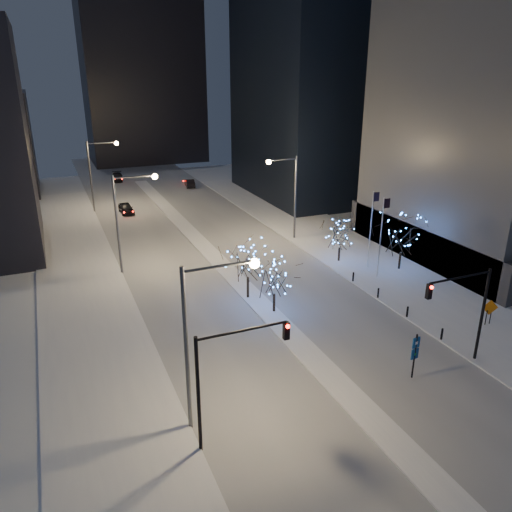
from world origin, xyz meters
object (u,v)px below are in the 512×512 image
traffic_signal_west (226,369)px  traffic_signal_east (467,303)px  construction_sign (490,310)px  street_lamp_w_mid (127,210)px  street_lamp_w_far (97,166)px  holiday_tree_median_near (274,279)px  holiday_tree_plaza_far (340,236)px  street_lamp_east (289,187)px  car_far (117,177)px  holiday_tree_plaza_near (402,236)px  street_lamp_w_near (204,324)px  car_near (126,208)px  car_mid (190,183)px  holiday_tree_median_far (248,261)px  wayfinding_sign (415,351)px

traffic_signal_west → traffic_signal_east: bearing=3.3°
traffic_signal_west → construction_sign: (23.72, 4.43, -3.32)m
street_lamp_w_mid → street_lamp_w_far: (0.00, 25.00, 0.00)m
street_lamp_w_far → traffic_signal_east: (17.88, -51.00, -1.74)m
holiday_tree_median_near → holiday_tree_plaza_far: holiday_tree_median_near is taller
street_lamp_east → car_far: size_ratio=2.04×
holiday_tree_plaza_near → holiday_tree_median_near: bearing=-167.0°
street_lamp_w_near → car_near: street_lamp_w_near is taller
car_mid → construction_sign: bearing=106.3°
holiday_tree_median_far → construction_sign: (15.78, -12.20, -2.16)m
holiday_tree_median_far → street_lamp_w_near: bearing=-120.0°
street_lamp_w_far → wayfinding_sign: bearing=-74.7°
car_mid → holiday_tree_plaza_near: 46.48m
street_lamp_w_mid → car_far: street_lamp_w_mid is taller
holiday_tree_plaza_near → street_lamp_east: bearing=115.5°
street_lamp_w_near → traffic_signal_east: size_ratio=1.43×
street_lamp_w_near → street_lamp_w_mid: 25.00m
street_lamp_w_far → traffic_signal_west: street_lamp_w_far is taller
street_lamp_w_near → wayfinding_sign: street_lamp_w_near is taller
traffic_signal_west → car_far: size_ratio=1.43×
street_lamp_east → holiday_tree_plaza_near: bearing=-64.5°
street_lamp_w_near → holiday_tree_plaza_near: 29.47m
street_lamp_w_near → traffic_signal_east: bearing=-3.2°
holiday_tree_median_near → holiday_tree_plaza_far: (11.36, 8.04, -0.17)m
street_lamp_w_mid → car_mid: (16.07, 35.35, -5.83)m
street_lamp_w_far → car_mid: street_lamp_w_far is taller
car_mid → holiday_tree_plaza_far: size_ratio=0.92×
street_lamp_w_mid → construction_sign: 33.50m
street_lamp_w_near → holiday_tree_median_near: (9.44, 11.23, -3.37)m
street_lamp_w_near → traffic_signal_west: bearing=-76.0°
street_lamp_w_far → traffic_signal_east: bearing=-70.7°
street_lamp_east → car_mid: bearing=95.2°
traffic_signal_west → construction_sign: bearing=10.6°
car_near → holiday_tree_median_far: (5.38, -32.89, 2.87)m
holiday_tree_median_far → wayfinding_sign: 16.64m
construction_sign → holiday_tree_median_near: bearing=170.6°
holiday_tree_median_near → holiday_tree_plaza_near: holiday_tree_plaza_near is taller
holiday_tree_median_near → holiday_tree_median_far: size_ratio=0.88×
traffic_signal_east → holiday_tree_median_near: bearing=124.6°
traffic_signal_east → traffic_signal_west: bearing=-176.7°
holiday_tree_median_near → car_far: bearing=94.2°
holiday_tree_median_far → holiday_tree_plaza_far: bearing=20.6°
street_lamp_w_near → traffic_signal_east: street_lamp_w_near is taller
street_lamp_w_mid → wayfinding_sign: 29.84m
traffic_signal_west → street_lamp_w_near: bearing=104.0°
holiday_tree_plaza_near → wayfinding_sign: bearing=-125.5°
traffic_signal_west → holiday_tree_plaza_near: 30.01m
street_lamp_w_far → holiday_tree_median_far: size_ratio=1.89×
street_lamp_east → construction_sign: (5.20, -25.58, -5.01)m
street_lamp_w_far → holiday_tree_plaza_far: bearing=-55.9°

